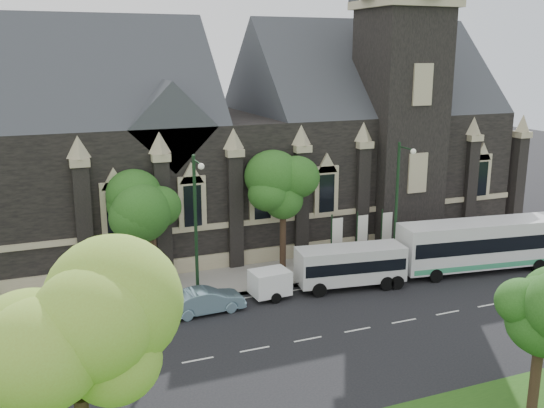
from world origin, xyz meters
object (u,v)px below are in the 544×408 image
box_trailer (270,283)px  sedan (206,301)px  tree_park_near (83,335)px  banner_flag_center (360,234)px  tree_walk_left (153,200)px  banner_flag_left (335,237)px  street_lamp_mid (196,221)px  tour_coach (484,244)px  car_far_red (121,311)px  car_far_white (20,324)px  tree_park_east (543,307)px  tree_walk_right (285,187)px  street_lamp_near (398,200)px  banner_flag_right (385,231)px  shuttle_bus (351,264)px

box_trailer → sedan: size_ratio=0.76×
tree_park_near → banner_flag_center: (20.06, 17.77, -4.03)m
tree_walk_left → banner_flag_left: bearing=-8.0°
street_lamp_mid → tour_coach: 20.10m
car_far_red → car_far_white: 5.24m
tree_park_east → tree_walk_right: tree_walk_right is taller
tree_walk_left → tour_coach: 22.60m
sedan → car_far_white: bearing=84.0°
street_lamp_near → car_far_white: (-24.07, -1.21, -4.34)m
tree_walk_right → banner_flag_center: size_ratio=1.95×
banner_flag_right → tour_coach: bearing=-36.2°
banner_flag_right → banner_flag_center: bearing=180.0°
tree_park_east → sedan: (-10.20, 14.65, -3.88)m
street_lamp_near → sedan: street_lamp_near is taller
banner_flag_left → street_lamp_mid: bearing=-169.5°
banner_flag_center → car_far_white: bearing=-172.1°
street_lamp_near → tree_park_east: bearing=-103.1°
street_lamp_near → tour_coach: size_ratio=0.73×
tree_park_east → sedan: bearing=124.9°
banner_flag_left → banner_flag_right: bearing=0.0°
street_lamp_near → box_trailer: bearing=-173.3°
car_far_white → sedan: bearing=-101.0°
banner_flag_left → tree_walk_left: bearing=172.0°
tree_walk_right → banner_flag_left: size_ratio=1.95×
tree_walk_right → tree_walk_left: tree_walk_right is taller
tree_walk_left → shuttle_bus: bearing=-23.5°
tree_walk_left → shuttle_bus: size_ratio=1.06×
street_lamp_mid → banner_flag_center: street_lamp_mid is taller
tree_park_near → banner_flag_right: size_ratio=2.14×
street_lamp_mid → banner_flag_right: bearing=7.6°
tree_park_near → shuttle_bus: 23.20m
tree_park_near → banner_flag_left: tree_park_near is taller
box_trailer → tree_walk_right: bearing=54.2°
tree_walk_right → street_lamp_near: size_ratio=0.87×
box_trailer → sedan: (-4.23, -0.61, -0.27)m
shuttle_bus → banner_flag_right: bearing=43.6°
tree_park_near → banner_flag_left: bearing=44.5°
street_lamp_mid → banner_flag_right: street_lamp_mid is taller
tree_park_near → shuttle_bus: (17.47, 14.47, -4.86)m
tree_park_east → banner_flag_center: (2.11, 18.32, -2.24)m
tree_walk_right → tour_coach: bearing=-24.5°
tree_park_near → tree_walk_right: (14.98, 19.48, -0.60)m
banner_flag_right → sedan: size_ratio=0.89×
banner_flag_center → car_far_red: bearing=-169.4°
banner_flag_left → banner_flag_right: size_ratio=1.00×
tree_walk_right → street_lamp_mid: bearing=-153.4°
tour_coach → sedan: (-19.76, 0.31, -1.19)m
tree_park_near → tree_walk_left: (5.97, 19.47, -0.68)m
street_lamp_near → banner_flag_center: (-1.71, 1.91, -2.73)m
tree_walk_right → car_far_red: 13.98m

